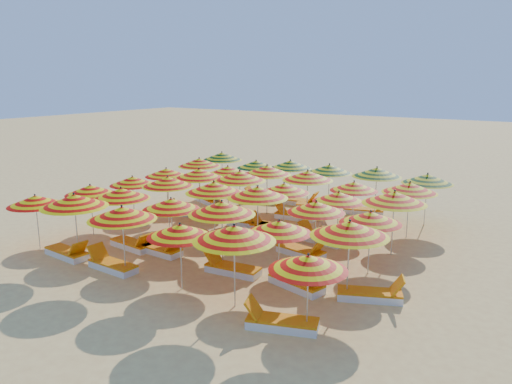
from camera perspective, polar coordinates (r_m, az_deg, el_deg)
ground at (r=18.87m, az=-0.84°, el=-5.03°), size 120.00×120.00×0.00m
umbrella_0 at (r=18.58m, az=-23.91°, el=-0.90°), size 2.43×2.43×1.97m
umbrella_1 at (r=16.92m, az=-20.07°, el=-0.95°), size 2.43×2.43×2.26m
umbrella_2 at (r=15.27m, az=-15.07°, el=-2.36°), size 2.26×2.26×2.17m
umbrella_3 at (r=13.91m, az=-8.67°, el=-4.39°), size 2.26×2.26×1.95m
umbrella_4 at (r=12.62m, az=-2.50°, el=-4.75°), size 2.68×2.68×2.26m
umbrella_5 at (r=11.50m, az=5.99°, el=-8.06°), size 1.92×1.92×1.95m
umbrella_6 at (r=19.55m, az=-18.41°, el=0.24°), size 1.93×1.93×1.98m
umbrella_7 at (r=18.06m, az=-15.14°, el=-0.17°), size 2.36×2.36×2.12m
umbrella_8 at (r=16.54m, az=-9.67°, el=-1.37°), size 2.33×2.33×2.03m
umbrella_9 at (r=15.25m, az=-3.92°, el=-1.84°), size 2.16×2.16×2.20m
umbrella_10 at (r=14.04m, az=2.66°, el=-4.01°), size 2.06×2.06×1.97m
umbrella_11 at (r=13.32m, az=10.65°, el=-4.17°), size 2.32×2.32×2.22m
umbrella_12 at (r=20.89m, az=-13.94°, el=1.25°), size 2.26×2.26×1.96m
umbrella_13 at (r=19.71m, az=-10.07°, el=1.18°), size 2.61×2.61×2.13m
umbrella_14 at (r=18.06m, az=-4.82°, el=0.52°), size 2.12×2.12×2.22m
umbrella_15 at (r=17.14m, az=0.21°, el=-0.03°), size 2.71×2.71×2.24m
umbrella_16 at (r=16.13m, az=6.88°, el=-1.72°), size 2.20×2.20×2.00m
umbrella_17 at (r=15.23m, az=12.97°, el=-2.87°), size 2.48×2.48×2.00m
umbrella_18 at (r=22.31m, az=-10.22°, el=2.22°), size 2.11×2.11×1.98m
umbrella_19 at (r=20.93m, az=-6.54°, el=2.11°), size 2.22×2.22×2.18m
umbrella_20 at (r=20.02m, az=-1.87°, el=1.83°), size 2.55×2.55×2.23m
umbrella_21 at (r=18.67m, az=3.22°, el=0.44°), size 1.97×1.97×2.03m
umbrella_22 at (r=17.74m, az=9.44°, el=-0.56°), size 2.40×2.40×1.97m
umbrella_23 at (r=16.97m, az=15.55°, el=-0.63°), size 2.20×2.20×2.25m
umbrella_24 at (r=23.90m, az=-6.50°, el=3.40°), size 2.07×2.07×2.15m
umbrella_25 at (r=22.50m, az=-3.23°, el=2.51°), size 2.11×2.11×1.99m
umbrella_26 at (r=21.43m, az=1.27°, el=2.53°), size 2.68×2.68×2.21m
umbrella_27 at (r=20.35m, az=5.93°, el=1.87°), size 2.32×2.32×2.20m
umbrella_28 at (r=19.60m, az=11.13°, el=0.65°), size 2.35×2.35×1.96m
umbrella_29 at (r=19.11m, az=17.16°, el=0.48°), size 2.51×2.51×2.14m
umbrella_30 at (r=25.42m, az=-3.92°, el=4.09°), size 2.63×2.63×2.18m
umbrella_31 at (r=24.05m, az=0.03°, el=3.20°), size 1.92×1.92×1.99m
umbrella_32 at (r=23.42m, az=3.95°, el=3.17°), size 2.13×2.13×2.11m
umbrella_33 at (r=22.33m, az=8.39°, el=2.64°), size 2.34×2.34×2.13m
umbrella_34 at (r=21.59m, az=13.65°, el=2.22°), size 2.51×2.51×2.20m
umbrella_35 at (r=20.96m, az=19.00°, el=1.43°), size 2.64×2.64×2.15m
lounger_0 at (r=17.78m, az=-20.75°, el=-6.52°), size 1.77×0.70×0.69m
lounger_1 at (r=16.24m, az=-16.13°, el=-8.03°), size 1.75×0.65×0.69m
lounger_2 at (r=12.24m, az=2.81°, el=-14.66°), size 1.83×1.11×0.69m
lounger_3 at (r=17.98m, az=-13.94°, el=-5.83°), size 1.78×0.75×0.69m
lounger_4 at (r=17.27m, az=-10.91°, el=-6.46°), size 1.75×0.64×0.69m
lounger_5 at (r=15.36m, az=-2.81°, el=-8.74°), size 1.78×0.76×0.69m
lounger_6 at (r=14.34m, az=4.78°, el=-10.38°), size 1.82×0.97×0.69m
lounger_7 at (r=13.98m, az=13.04°, el=-11.34°), size 1.82×1.22×0.69m
lounger_8 at (r=16.86m, az=5.26°, el=-6.76°), size 1.80×0.86×0.69m
lounger_9 at (r=21.73m, az=-7.55°, el=-2.29°), size 1.82×1.26×0.69m
lounger_10 at (r=20.00m, az=-1.01°, el=-3.52°), size 1.76×0.69×0.69m
lounger_11 at (r=19.43m, az=1.73°, el=-4.02°), size 1.81×0.90×0.69m
lounger_12 at (r=18.27m, az=7.35°, el=-5.24°), size 1.79×0.80×0.69m
lounger_13 at (r=23.80m, az=-5.46°, el=-0.89°), size 1.82×1.25×0.69m
lounger_14 at (r=21.06m, az=4.42°, el=-2.70°), size 1.79×0.80×0.69m
lounger_15 at (r=25.43m, az=-2.99°, el=0.05°), size 1.82×1.17×0.69m
lounger_16 at (r=23.92m, az=0.73°, el=-0.76°), size 1.81×0.90×0.69m
lounger_17 at (r=23.44m, az=5.09°, el=-1.10°), size 1.77×0.70×0.69m
lounger_18 at (r=22.75m, az=6.91°, el=-1.57°), size 1.82×1.19×0.69m
lounger_19 at (r=22.29m, az=12.32°, el=-2.09°), size 1.83×1.05×0.69m
beachgoer_a at (r=18.77m, az=7.48°, el=-3.11°), size 0.58×0.50×1.33m
beachgoer_b at (r=22.16m, az=-4.73°, el=-0.39°), size 0.87×0.80×1.45m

